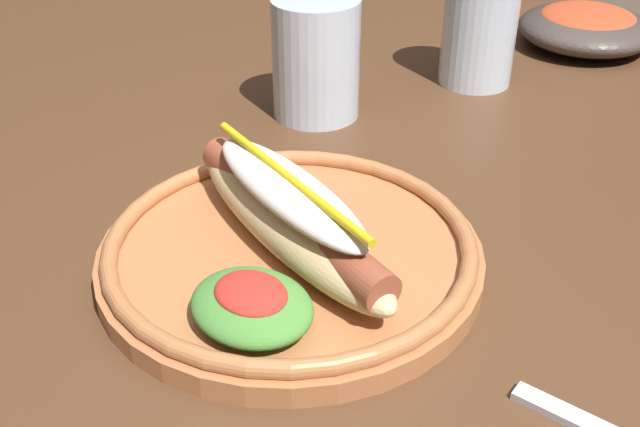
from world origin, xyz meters
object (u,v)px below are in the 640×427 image
at_px(extra_cup, 316,58).
at_px(side_bowl, 586,27).
at_px(water_cup, 480,25).
at_px(hot_dog_plate, 288,245).

bearing_deg(extra_cup, side_bowl, 73.06).
distance_m(water_cup, side_bowl, 0.18).
relative_size(hot_dog_plate, extra_cup, 2.36).
height_order(hot_dog_plate, water_cup, water_cup).
xyz_separation_m(extra_cup, side_bowl, (0.11, 0.35, -0.03)).
bearing_deg(hot_dog_plate, extra_cup, 128.92).
height_order(extra_cup, side_bowl, extra_cup).
xyz_separation_m(water_cup, extra_cup, (-0.07, -0.17, -0.01)).
distance_m(hot_dog_plate, side_bowl, 0.55).
relative_size(hot_dog_plate, water_cup, 2.15).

